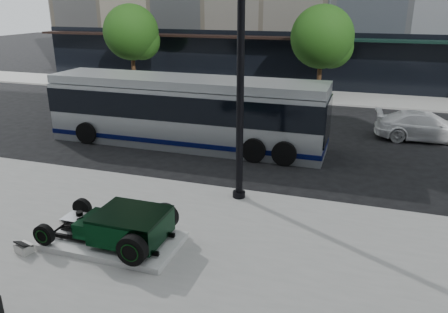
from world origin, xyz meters
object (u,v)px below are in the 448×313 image
(white_sedan, at_px, (426,126))
(hot_rod, at_px, (124,225))
(transit_bus, at_px, (186,111))
(lamppost, at_px, (240,92))

(white_sedan, bearing_deg, hot_rod, 142.82)
(transit_bus, bearing_deg, lamppost, -51.73)
(transit_bus, xyz_separation_m, white_sedan, (10.04, 3.92, -0.85))
(hot_rod, bearing_deg, white_sedan, 56.90)
(hot_rod, bearing_deg, lamppost, 62.72)
(transit_bus, relative_size, white_sedan, 2.75)
(hot_rod, relative_size, transit_bus, 0.27)
(hot_rod, height_order, white_sedan, white_sedan)
(hot_rod, xyz_separation_m, transit_bus, (-1.91, 8.55, 0.79))
(hot_rod, height_order, transit_bus, transit_bus)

